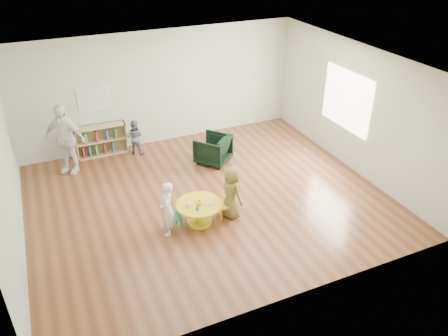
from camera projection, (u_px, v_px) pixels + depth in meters
name	position (u px, v px, depth m)	size (l,w,h in m)	color
room	(206.00, 113.00, 8.04)	(7.10, 7.00, 2.80)	brown
activity_table	(199.00, 209.00, 8.12)	(0.85, 0.85, 0.47)	yellow
kid_chair_left	(171.00, 217.00, 7.95)	(0.31, 0.31, 0.52)	#167E5D
kid_chair_right	(226.00, 203.00, 8.33)	(0.29, 0.29, 0.52)	yellow
bookshelf	(101.00, 140.00, 10.49)	(1.20, 0.30, 0.75)	tan
alphabet_poster	(94.00, 100.00, 10.11)	(0.74, 0.01, 0.54)	white
armchair	(213.00, 149.00, 10.15)	(0.71, 0.73, 0.66)	black
child_left	(167.00, 209.00, 7.75)	(0.38, 0.25, 1.05)	white
child_right	(231.00, 192.00, 8.20)	(0.52, 0.34, 1.07)	gold
toddler	(135.00, 137.00, 10.50)	(0.42, 0.33, 0.86)	#161838
adult_caretaker	(65.00, 139.00, 9.54)	(0.95, 0.40, 1.62)	white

